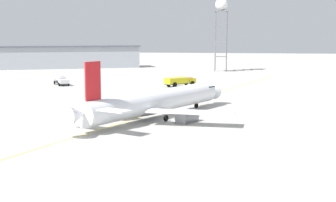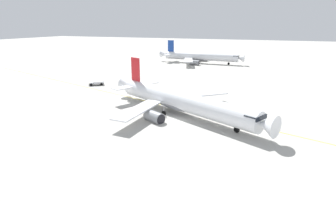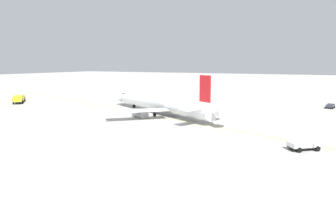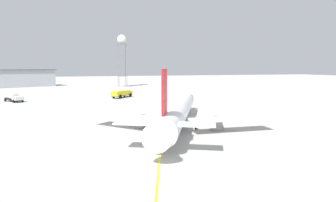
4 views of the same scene
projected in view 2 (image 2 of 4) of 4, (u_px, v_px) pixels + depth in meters
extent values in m
plane|color=#ADAAA3|center=(172.00, 120.00, 55.39)|extent=(600.00, 600.00, 0.00)
cylinder|color=white|center=(181.00, 101.00, 58.20)|extent=(19.30, 34.62, 3.96)
cone|color=white|center=(267.00, 125.00, 44.47)|extent=(4.69, 4.33, 3.76)
cone|color=white|center=(128.00, 85.00, 72.06)|extent=(4.76, 5.06, 3.36)
cube|color=black|center=(255.00, 117.00, 45.78)|extent=(4.07, 3.62, 0.70)
ellipsoid|color=gray|center=(175.00, 104.00, 59.78)|extent=(8.88, 13.39, 2.18)
cube|color=red|center=(136.00, 69.00, 68.22)|extent=(1.60, 2.99, 5.77)
cube|color=white|center=(147.00, 83.00, 71.69)|extent=(6.24, 4.79, 0.20)
cube|color=white|center=(124.00, 88.00, 66.95)|extent=(6.24, 4.79, 0.20)
cube|color=white|center=(199.00, 94.00, 66.51)|extent=(12.08, 12.90, 0.28)
cube|color=white|center=(138.00, 110.00, 54.63)|extent=(14.37, 4.22, 0.28)
cylinder|color=gray|center=(200.00, 104.00, 63.83)|extent=(3.87, 4.74, 2.30)
cylinder|color=black|center=(207.00, 106.00, 62.33)|extent=(1.83, 0.98, 1.96)
cylinder|color=gray|center=(154.00, 117.00, 54.73)|extent=(3.87, 4.74, 2.30)
cylinder|color=black|center=(161.00, 120.00, 53.24)|extent=(1.83, 0.98, 1.96)
cylinder|color=#9EA0A5|center=(237.00, 125.00, 48.83)|extent=(0.20, 0.20, 1.72)
cylinder|color=black|center=(237.00, 130.00, 49.06)|extent=(0.74, 1.12, 1.10)
cylinder|color=#9EA0A5|center=(186.00, 103.00, 62.12)|extent=(0.20, 0.20, 1.72)
cylinder|color=black|center=(186.00, 107.00, 62.35)|extent=(0.74, 1.12, 1.10)
cylinder|color=#9EA0A5|center=(164.00, 109.00, 57.70)|extent=(0.20, 0.20, 1.72)
cylinder|color=black|center=(164.00, 113.00, 57.93)|extent=(0.74, 1.12, 1.10)
cylinder|color=white|center=(201.00, 57.00, 134.51)|extent=(4.44, 36.17, 3.67)
cone|color=white|center=(241.00, 58.00, 127.30)|extent=(3.55, 3.07, 3.48)
cone|color=white|center=(164.00, 54.00, 141.75)|extent=(3.20, 4.07, 3.12)
cube|color=black|center=(236.00, 56.00, 127.90)|extent=(3.17, 2.47, 0.70)
ellipsoid|color=slate|center=(197.00, 58.00, 135.46)|extent=(3.58, 13.06, 2.02)
cube|color=#193D93|center=(171.00, 46.00, 139.20)|extent=(0.31, 3.20, 5.63)
cube|color=white|center=(173.00, 53.00, 143.37)|extent=(5.59, 2.72, 0.20)
cube|color=white|center=(168.00, 54.00, 137.15)|extent=(5.59, 2.72, 0.20)
cube|color=white|center=(201.00, 56.00, 144.57)|extent=(16.38, 9.11, 0.28)
cube|color=white|center=(188.00, 60.00, 127.03)|extent=(16.46, 8.52, 0.28)
cylinder|color=gray|center=(203.00, 59.00, 141.95)|extent=(2.35, 4.13, 2.26)
cylinder|color=black|center=(207.00, 59.00, 141.17)|extent=(1.93, 0.19, 1.92)
cylinder|color=gray|center=(195.00, 63.00, 128.70)|extent=(2.35, 4.13, 2.26)
cylinder|color=black|center=(199.00, 63.00, 127.92)|extent=(1.93, 0.19, 1.92)
cylinder|color=#9EA0A5|center=(229.00, 61.00, 129.82)|extent=(0.20, 0.20, 2.05)
cylinder|color=black|center=(229.00, 64.00, 130.10)|extent=(0.32, 1.11, 1.10)
cylinder|color=#9EA0A5|center=(199.00, 59.00, 138.51)|extent=(0.20, 0.20, 2.05)
cylinder|color=black|center=(199.00, 61.00, 138.78)|extent=(0.32, 1.11, 1.10)
cylinder|color=#9EA0A5|center=(195.00, 61.00, 132.77)|extent=(0.20, 0.20, 2.05)
cylinder|color=black|center=(195.00, 63.00, 133.05)|extent=(0.32, 1.11, 1.10)
cube|color=#232326|center=(96.00, 84.00, 86.95)|extent=(4.28, 4.70, 0.20)
cube|color=white|center=(91.00, 83.00, 86.37)|extent=(2.45, 2.36, 0.55)
cube|color=black|center=(89.00, 83.00, 86.18)|extent=(1.37, 1.14, 0.31)
cube|color=white|center=(99.00, 82.00, 87.06)|extent=(3.51, 3.65, 0.70)
cylinder|color=black|center=(91.00, 85.00, 85.57)|extent=(0.72, 0.80, 0.80)
cylinder|color=black|center=(91.00, 84.00, 87.43)|extent=(0.72, 0.80, 0.80)
cylinder|color=black|center=(101.00, 84.00, 86.47)|extent=(0.72, 0.80, 0.80)
cylinder|color=black|center=(101.00, 83.00, 88.34)|extent=(0.72, 0.80, 0.80)
cube|color=yellow|center=(177.00, 108.00, 63.21)|extent=(57.47, 184.79, 0.01)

